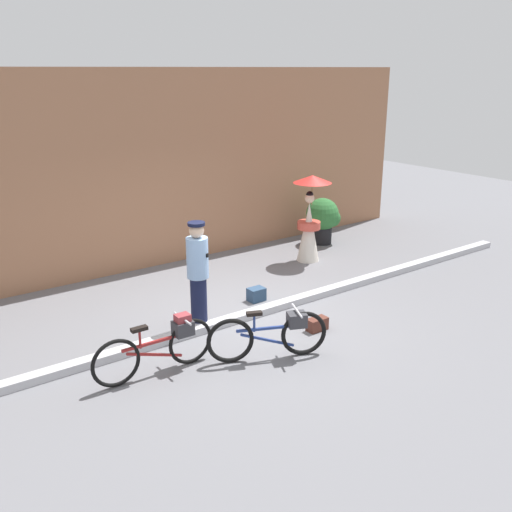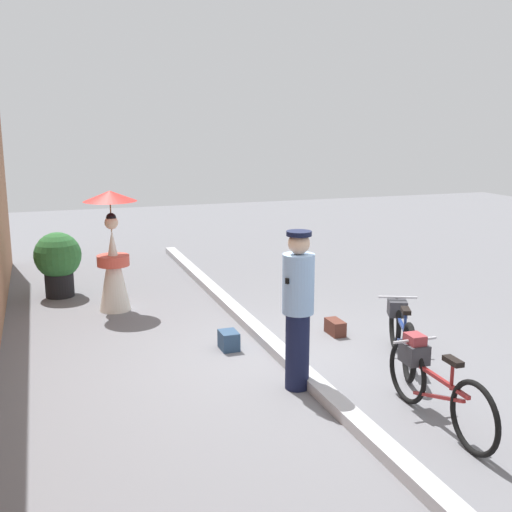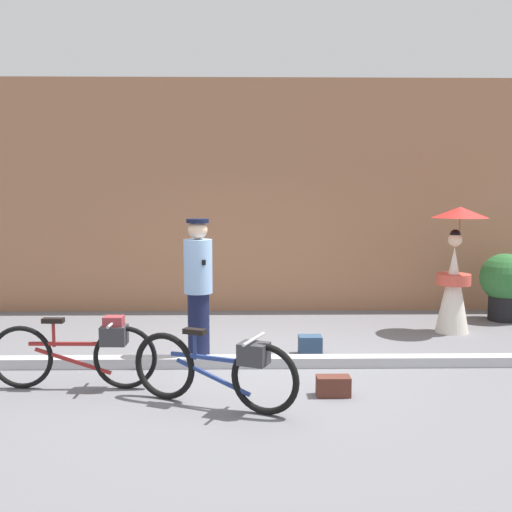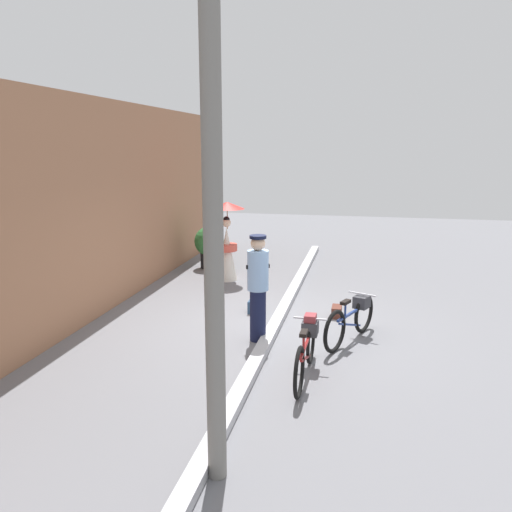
# 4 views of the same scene
# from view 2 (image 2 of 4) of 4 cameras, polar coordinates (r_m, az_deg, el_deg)

# --- Properties ---
(ground_plane) EXTENTS (30.00, 30.00, 0.00)m
(ground_plane) POSITION_cam_2_polar(r_m,az_deg,el_deg) (7.56, 3.05, -9.93)
(ground_plane) COLOR slate
(sidewalk_curb) EXTENTS (14.00, 0.20, 0.12)m
(sidewalk_curb) POSITION_cam_2_polar(r_m,az_deg,el_deg) (7.54, 3.06, -9.51)
(sidewalk_curb) COLOR #B2B2B7
(sidewalk_curb) RESTS_ON ground_plane
(bicycle_near_officer) EXTENTS (1.76, 0.48, 0.77)m
(bicycle_near_officer) POSITION_cam_2_polar(r_m,az_deg,el_deg) (6.31, 15.85, -10.94)
(bicycle_near_officer) COLOR black
(bicycle_near_officer) RESTS_ON ground_plane
(bicycle_far_side) EXTENTS (1.62, 0.77, 0.74)m
(bicycle_far_side) POSITION_cam_2_polar(r_m,az_deg,el_deg) (7.74, 13.15, -6.70)
(bicycle_far_side) COLOR black
(bicycle_far_side) RESTS_ON ground_plane
(person_officer) EXTENTS (0.34, 0.36, 1.74)m
(person_officer) POSITION_cam_2_polar(r_m,az_deg,el_deg) (6.63, 3.87, -4.58)
(person_officer) COLOR #141938
(person_officer) RESTS_ON ground_plane
(person_with_parasol) EXTENTS (0.81, 0.81, 1.85)m
(person_with_parasol) POSITION_cam_2_polar(r_m,az_deg,el_deg) (9.70, -13.01, 0.46)
(person_with_parasol) COLOR silver
(person_with_parasol) RESTS_ON ground_plane
(potted_plant_by_door) EXTENTS (0.79, 0.77, 1.08)m
(potted_plant_by_door) POSITION_cam_2_polar(r_m,az_deg,el_deg) (10.80, -17.64, -0.34)
(potted_plant_by_door) COLOR black
(potted_plant_by_door) RESTS_ON ground_plane
(backpack_on_pavement) EXTENTS (0.34, 0.18, 0.20)m
(backpack_on_pavement) POSITION_cam_2_polar(r_m,az_deg,el_deg) (8.62, 7.31, -6.47)
(backpack_on_pavement) COLOR #592D23
(backpack_on_pavement) RESTS_ON ground_plane
(backpack_spare) EXTENTS (0.29, 0.22, 0.24)m
(backpack_spare) POSITION_cam_2_polar(r_m,az_deg,el_deg) (8.01, -2.47, -7.70)
(backpack_spare) COLOR navy
(backpack_spare) RESTS_ON ground_plane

